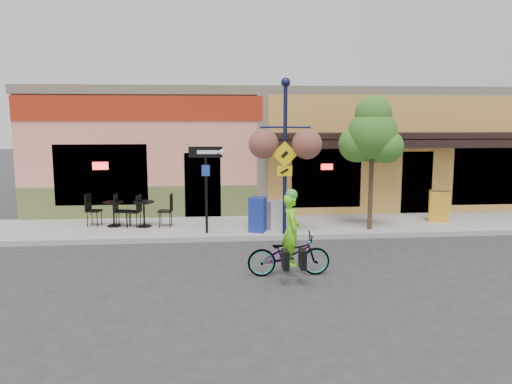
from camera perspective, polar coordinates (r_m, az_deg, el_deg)
The scene contains 14 objects.
ground at distance 13.89m, azimuth 6.34°, elevation -5.94°, with size 90.00×90.00×0.00m, color #2D2D30.
sidewalk at distance 15.78m, azimuth 4.88°, elevation -3.89°, with size 24.00×3.00×0.15m, color #9E9B93.
curb at distance 14.39m, azimuth 5.90°, elevation -5.11°, with size 24.00×0.12×0.15m, color #A8A59E.
building at distance 20.88m, azimuth 2.28°, elevation 5.19°, with size 18.20×8.20×4.50m, color #F8977A, non-canonical shape.
bicycle at distance 11.06m, azimuth 3.76°, elevation -7.12°, with size 0.63×1.82×0.95m, color maroon.
cyclist_rider at distance 10.98m, azimuth 4.04°, elevation -5.57°, with size 0.57×0.38×1.57m, color #72F119.
lamp_post at distance 14.02m, azimuth 3.33°, elevation 3.97°, with size 1.40×0.56×4.40m, color #13153D, non-canonical shape.
one_way_sign at distance 14.29m, azimuth -5.71°, elevation 0.20°, with size 0.96×0.21×2.50m, color black, non-canonical shape.
cafe_set_left at distance 15.83m, azimuth -15.97°, elevation -2.02°, with size 1.67×0.83×1.00m, color black, non-canonical shape.
cafe_set_right at distance 15.55m, azimuth -12.69°, elevation -2.04°, with size 1.71×0.86×1.03m, color black, non-canonical shape.
newspaper_box_blue at distance 14.51m, azimuth 0.16°, elevation -2.59°, with size 0.46×0.41×1.02m, color navy, non-canonical shape.
newspaper_box_grey at distance 14.78m, azimuth 2.20°, elevation -2.67°, with size 0.41×0.37×0.88m, color #BDBDBD, non-canonical shape.
street_tree at distance 15.04m, azimuth 13.07°, elevation 3.29°, with size 1.56×1.56×3.99m, color #3D7A26, non-canonical shape.
sandwich_board at distance 16.75m, azimuth 20.26°, elevation -1.65°, with size 0.60×0.44×1.01m, color yellow, non-canonical shape.
Camera 1 is at (-2.76, -13.16, 3.45)m, focal length 35.00 mm.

